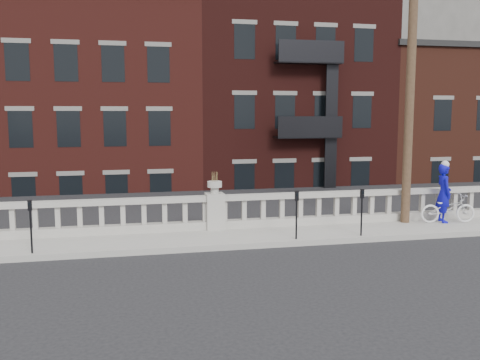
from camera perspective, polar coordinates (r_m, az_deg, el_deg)
The scene contains 11 objects.
ground at distance 12.73m, azimuth 0.39°, elevation -9.66°, with size 120.00×120.00×0.00m, color black.
sidewalk at distance 15.55m, azimuth -2.09°, elevation -6.24°, with size 32.00×2.20×0.15m, color gray.
balustrade at distance 16.34m, azimuth -2.70°, elevation -3.54°, with size 28.00×0.34×1.03m.
planter_pedestal at distance 16.31m, azimuth -2.71°, elevation -2.89°, with size 0.55×0.55×1.76m.
lower_level at distance 35.08m, azimuth -7.15°, elevation 5.47°, with size 80.00×44.00×20.80m.
utility_pole at distance 17.92m, azimuth 17.79°, elevation 11.83°, with size 1.60×0.28×10.00m.
parking_meter_b at distance 14.46m, azimuth -21.44°, elevation -4.04°, with size 0.10×0.09×1.36m.
parking_meter_c at distance 15.04m, azimuth 6.05°, elevation -3.15°, with size 0.10×0.09×1.36m.
parking_meter_d at distance 15.77m, azimuth 12.86°, elevation -2.81°, with size 0.10×0.09×1.36m.
bicycle at distance 18.50m, azimuth 21.29°, elevation -2.84°, with size 0.62×1.77×0.93m, color silver.
cyclist at distance 18.48m, azimuth 20.90°, elevation -1.32°, with size 0.69×0.45×1.90m, color #0C0BA9.
Camera 1 is at (-2.71, -11.87, 3.71)m, focal length 40.00 mm.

